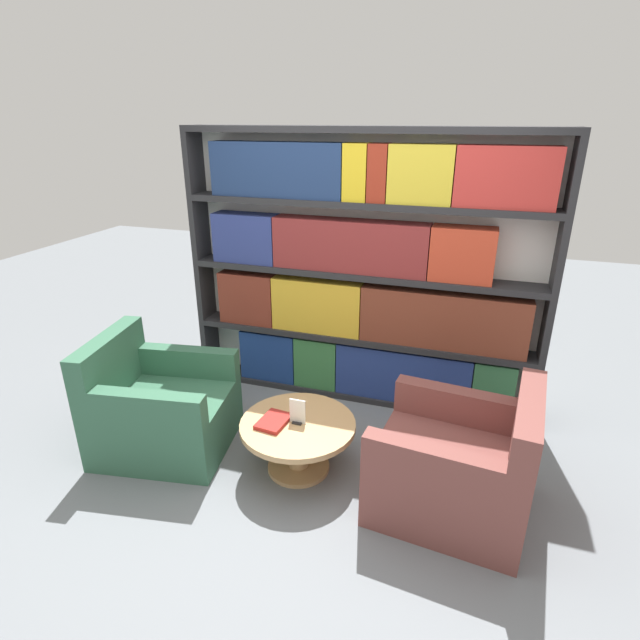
# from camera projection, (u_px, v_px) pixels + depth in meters

# --- Properties ---
(ground_plane) EXTENTS (14.00, 14.00, 0.00)m
(ground_plane) POSITION_uv_depth(u_px,v_px,m) (304.00, 500.00, 3.25)
(ground_plane) COLOR slate
(bookshelf) EXTENTS (2.95, 0.30, 2.25)m
(bookshelf) POSITION_uv_depth(u_px,v_px,m) (363.00, 276.00, 4.09)
(bookshelf) COLOR silver
(bookshelf) RESTS_ON ground_plane
(armchair_left) EXTENTS (1.03, 0.94, 0.87)m
(armchair_left) POSITION_uv_depth(u_px,v_px,m) (160.00, 410.00, 3.69)
(armchair_left) COLOR #336047
(armchair_left) RESTS_ON ground_plane
(armchair_right) EXTENTS (0.99, 0.90, 0.87)m
(armchair_right) POSITION_uv_depth(u_px,v_px,m) (457.00, 468.00, 3.08)
(armchair_right) COLOR brown
(armchair_right) RESTS_ON ground_plane
(coffee_table) EXTENTS (0.79, 0.79, 0.38)m
(coffee_table) POSITION_uv_depth(u_px,v_px,m) (298.00, 436.00, 3.44)
(coffee_table) COLOR tan
(coffee_table) RESTS_ON ground_plane
(table_sign) EXTENTS (0.11, 0.06, 0.18)m
(table_sign) POSITION_uv_depth(u_px,v_px,m) (298.00, 413.00, 3.37)
(table_sign) COLOR black
(table_sign) RESTS_ON coffee_table
(stray_book) EXTENTS (0.20, 0.27, 0.03)m
(stray_book) POSITION_uv_depth(u_px,v_px,m) (274.00, 421.00, 3.39)
(stray_book) COLOR maroon
(stray_book) RESTS_ON coffee_table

